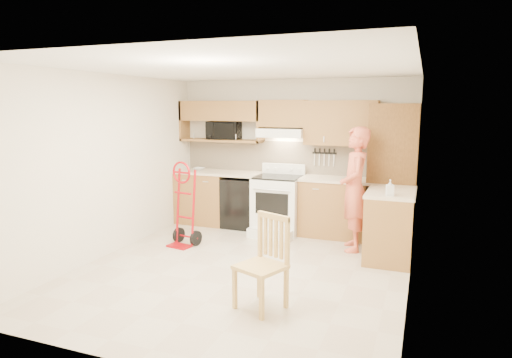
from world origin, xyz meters
The scene contains 28 objects.
floor centered at (0.00, 0.00, -0.01)m, with size 4.00×4.50×0.02m, color #C0B29D.
ceiling centered at (0.00, 0.00, 2.51)m, with size 4.00×4.50×0.02m, color white.
wall_back centered at (0.00, 2.26, 1.25)m, with size 4.00×0.02×2.50m, color beige.
wall_front centered at (0.00, -2.26, 1.25)m, with size 4.00×0.02×2.50m, color beige.
wall_left centered at (-2.01, 0.00, 1.25)m, with size 0.02×4.50×2.50m, color beige.
wall_right centered at (2.01, 0.00, 1.25)m, with size 0.02×4.50×2.50m, color beige.
backsplash centered at (0.00, 2.23, 1.20)m, with size 3.92×0.03×0.55m, color beige.
lower_cab_left centered at (-1.55, 1.95, 0.45)m, with size 0.90×0.60×0.90m, color brown.
dishwasher centered at (-0.80, 1.95, 0.42)m, with size 0.60×0.60×0.85m, color black.
lower_cab_right centered at (0.83, 1.95, 0.45)m, with size 1.14×0.60×0.90m, color brown.
countertop_left centered at (-1.25, 1.95, 0.92)m, with size 1.50×0.63×0.04m, color beige.
countertop_right centered at (0.83, 1.95, 0.92)m, with size 1.14×0.63×0.04m, color beige.
cab_return_right centered at (1.70, 1.15, 0.45)m, with size 0.60×1.00×0.90m, color brown.
countertop_return centered at (1.70, 1.15, 0.92)m, with size 0.63×1.00×0.04m, color beige.
pantry_tall centered at (1.65, 1.95, 1.05)m, with size 0.70×0.60×2.10m, color brown.
upper_cab_left centered at (-1.25, 2.08, 1.98)m, with size 1.50×0.33×0.34m, color brown.
upper_shelf_mw centered at (-1.25, 2.08, 1.47)m, with size 1.50×0.33×0.04m, color brown.
upper_cab_center centered at (-0.12, 2.08, 1.94)m, with size 0.76×0.33×0.44m, color brown.
upper_cab_right centered at (0.83, 2.08, 1.80)m, with size 1.14×0.33×0.70m, color brown.
range_hood centered at (-0.12, 2.02, 1.63)m, with size 0.76×0.46×0.14m, color white.
knife_strip centered at (0.55, 2.21, 1.24)m, with size 0.40×0.05×0.29m, color black, non-canonical shape.
microwave centered at (-1.19, 2.08, 1.65)m, with size 0.56×0.38×0.31m, color black.
range centered at (-0.12, 1.77, 0.55)m, with size 0.75×0.99×1.10m, color white, non-canonical shape.
person centered at (1.18, 1.35, 0.89)m, with size 0.65×0.43×1.78m, color #D05B41.
hand_truck centered at (-1.22, 0.64, 0.57)m, with size 0.45×0.41×1.14m, color #A70910, non-canonical shape.
dining_chair centered at (0.59, -0.92, 0.48)m, with size 0.43×0.47×0.96m, color tan, non-canonical shape.
soap_bottle centered at (1.70, 0.82, 1.04)m, with size 0.09×0.09×0.20m, color white.
bowl centered at (-1.63, 1.95, 0.96)m, with size 0.19×0.19×0.05m, color white.
Camera 1 is at (2.09, -4.98, 2.06)m, focal length 31.25 mm.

